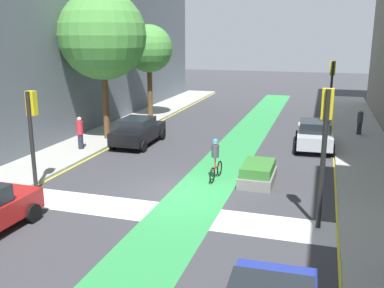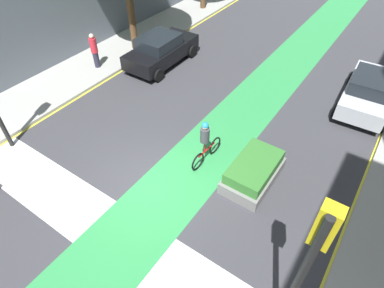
% 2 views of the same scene
% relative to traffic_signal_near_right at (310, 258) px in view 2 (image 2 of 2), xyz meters
% --- Properties ---
extents(ground_plane, '(120.00, 120.00, 0.00)m').
position_rel_traffic_signal_near_right_xyz_m(ground_plane, '(-5.34, 1.50, -3.17)').
color(ground_plane, '#38383D').
extents(bike_lane_paint, '(2.40, 60.00, 0.01)m').
position_rel_traffic_signal_near_right_xyz_m(bike_lane_paint, '(-4.56, 1.50, -3.16)').
color(bike_lane_paint, '#2D8C47').
rests_on(bike_lane_paint, ground_plane).
extents(crosswalk_band, '(12.00, 1.80, 0.01)m').
position_rel_traffic_signal_near_right_xyz_m(crosswalk_band, '(-5.34, -0.50, -3.16)').
color(crosswalk_band, silver).
rests_on(crosswalk_band, ground_plane).
extents(sidewalk_left, '(3.00, 60.00, 0.15)m').
position_rel_traffic_signal_near_right_xyz_m(sidewalk_left, '(-12.84, 1.50, -3.09)').
color(sidewalk_left, '#9E9E99').
rests_on(sidewalk_left, ground_plane).
extents(curb_stripe_left, '(0.16, 60.00, 0.01)m').
position_rel_traffic_signal_near_right_xyz_m(curb_stripe_left, '(-11.34, 1.50, -3.16)').
color(curb_stripe_left, yellow).
rests_on(curb_stripe_left, ground_plane).
extents(curb_stripe_right, '(0.16, 60.00, 0.01)m').
position_rel_traffic_signal_near_right_xyz_m(curb_stripe_right, '(0.66, 1.50, -3.16)').
color(curb_stripe_right, yellow).
rests_on(curb_stripe_right, ground_plane).
extents(traffic_signal_near_right, '(0.35, 0.52, 4.53)m').
position_rel_traffic_signal_near_right_xyz_m(traffic_signal_near_right, '(0.00, 0.00, 0.00)').
color(traffic_signal_near_right, black).
rests_on(traffic_signal_near_right, ground_plane).
extents(car_silver_right_far, '(2.19, 4.28, 1.57)m').
position_rel_traffic_signal_near_right_xyz_m(car_silver_right_far, '(-0.45, 10.32, -2.36)').
color(car_silver_right_far, '#B2B7BF').
rests_on(car_silver_right_far, ground_plane).
extents(car_black_left_far, '(2.06, 4.22, 1.57)m').
position_rel_traffic_signal_near_right_xyz_m(car_black_left_far, '(-10.09, 8.25, -2.36)').
color(car_black_left_far, black).
rests_on(car_black_left_far, ground_plane).
extents(cyclist_in_lane, '(0.32, 1.73, 1.86)m').
position_rel_traffic_signal_near_right_xyz_m(cyclist_in_lane, '(-4.37, 3.55, -2.20)').
color(cyclist_in_lane, black).
rests_on(cyclist_in_lane, ground_plane).
extents(pedestrian_sidewalk_left_a, '(0.34, 0.34, 1.74)m').
position_rel_traffic_signal_near_right_xyz_m(pedestrian_sidewalk_left_a, '(-12.44, 5.98, -2.12)').
color(pedestrian_sidewalk_left_a, '#262638').
rests_on(pedestrian_sidewalk_left_a, sidewalk_left).
extents(median_planter, '(1.38, 2.38, 0.85)m').
position_rel_traffic_signal_near_right_xyz_m(median_planter, '(-2.56, 3.73, -2.76)').
color(median_planter, slate).
rests_on(median_planter, ground_plane).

